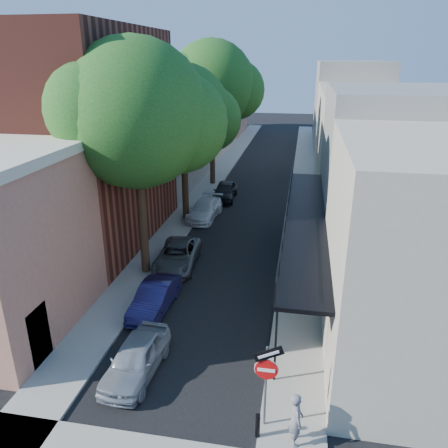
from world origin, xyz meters
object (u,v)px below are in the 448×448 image
at_px(sign_post, 266,373).
at_px(parked_car_a, 136,358).
at_px(parked_car_e, 225,191).
at_px(bollard, 258,426).
at_px(oak_far, 218,86).
at_px(oak_near, 146,117).
at_px(oak_mid, 190,114).
at_px(pedestrian, 296,419).
at_px(parked_car_d, 205,210).
at_px(parked_car_c, 178,256).
at_px(parked_car_b, 155,298).

height_order(sign_post, parked_car_a, sign_post).
bearing_deg(parked_car_a, parked_car_e, 94.02).
height_order(bollard, parked_car_e, parked_car_e).
height_order(sign_post, oak_far, oak_far).
relative_size(bollard, parked_car_e, 0.20).
relative_size(sign_post, parked_car_e, 0.74).
relative_size(oak_near, oak_mid, 1.12).
bearing_deg(parked_car_a, pedestrian, -18.16).
relative_size(oak_mid, parked_car_d, 2.35).
bearing_deg(sign_post, parked_car_c, 118.94).
bearing_deg(parked_car_d, oak_near, -91.33).
relative_size(oak_near, pedestrian, 6.78).
xyz_separation_m(oak_mid, parked_car_c, (1.02, -7.21, -6.44)).
height_order(bollard, parked_car_b, parked_car_b).
height_order(oak_mid, parked_car_c, oak_mid).
height_order(parked_car_b, parked_car_c, parked_car_b).
bearing_deg(oak_near, bollard, -56.88).
height_order(sign_post, oak_mid, oak_mid).
bearing_deg(bollard, sign_post, 71.44).
xyz_separation_m(sign_post, bollard, (-0.16, -0.47, -1.52)).
xyz_separation_m(oak_mid, parked_car_a, (1.94, -15.63, -6.42)).
height_order(parked_car_c, parked_car_e, parked_car_e).
bearing_deg(oak_near, oak_mid, 90.37).
xyz_separation_m(oak_near, parked_car_e, (1.38, 12.70, -7.19)).
relative_size(oak_near, parked_car_d, 2.64).
bearing_deg(parked_car_e, parked_car_d, -99.37).
distance_m(sign_post, bollard, 1.60).
relative_size(parked_car_a, pedestrian, 2.23).
height_order(sign_post, parked_car_c, sign_post).
distance_m(parked_car_d, parked_car_e, 4.52).
xyz_separation_m(oak_mid, parked_car_d, (0.82, 0.26, -6.43)).
bearing_deg(parked_car_d, sign_post, -67.80).
bearing_deg(oak_near, pedestrian, -52.71).
bearing_deg(parked_car_a, oak_near, 106.43).
bearing_deg(parked_car_e, oak_far, 105.96).
xyz_separation_m(oak_mid, parked_car_b, (1.24, -11.58, -6.44)).
bearing_deg(parked_car_c, parked_car_d, 87.68).
bearing_deg(parked_car_d, oak_mid, -158.64).
height_order(parked_car_b, pedestrian, pedestrian).
distance_m(parked_car_c, parked_car_d, 7.47).
bearing_deg(parked_car_b, parked_car_d, 94.30).
bearing_deg(parked_car_e, parked_car_c, -93.56).
bearing_deg(pedestrian, bollard, 76.40).
height_order(oak_far, parked_car_b, oak_far).
bearing_deg(sign_post, oak_far, 103.91).
relative_size(parked_car_b, parked_car_e, 0.93).
relative_size(bollard, oak_mid, 0.08).
relative_size(parked_car_a, parked_car_c, 0.85).
distance_m(parked_car_a, pedestrian, 5.94).
height_order(bollard, parked_car_c, parked_car_c).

